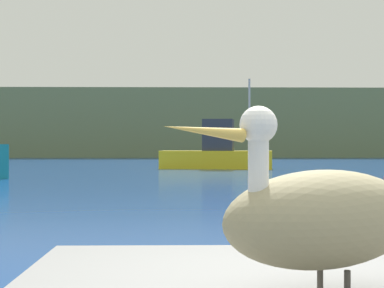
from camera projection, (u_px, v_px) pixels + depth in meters
hillside_backdrop at (189, 125)px, 67.55m from camera, size 140.00×16.49×7.57m
pelican at (322, 217)px, 2.56m from camera, size 1.35×0.96×0.88m
fishing_boat_yellow at (217, 153)px, 31.48m from camera, size 6.50×2.75×5.08m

